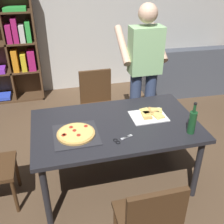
% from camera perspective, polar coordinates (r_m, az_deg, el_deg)
% --- Properties ---
extents(ground_plane, '(12.00, 12.00, 0.00)m').
position_cam_1_polar(ground_plane, '(3.14, 0.68, -14.09)').
color(ground_plane, brown).
extents(back_wall, '(6.40, 0.10, 2.80)m').
position_cam_1_polar(back_wall, '(4.87, -7.45, 20.66)').
color(back_wall, silver).
rests_on(back_wall, ground_plane).
extents(dining_table, '(1.62, 0.96, 0.75)m').
position_cam_1_polar(dining_table, '(2.71, 0.77, -3.80)').
color(dining_table, '#232328').
rests_on(dining_table, ground_plane).
extents(chair_near_camera, '(0.42, 0.42, 0.90)m').
position_cam_1_polar(chair_near_camera, '(2.15, 7.74, -21.71)').
color(chair_near_camera, '#472D19').
rests_on(chair_near_camera, ground_plane).
extents(chair_far_side, '(0.42, 0.42, 0.90)m').
position_cam_1_polar(chair_far_side, '(3.60, -3.13, 2.40)').
color(chair_far_side, '#472D19').
rests_on(chair_far_side, ground_plane).
extents(couch, '(1.74, 0.92, 0.85)m').
position_cam_1_polar(couch, '(5.19, 15.77, 7.76)').
color(couch, '#4C515B').
rests_on(couch, ground_plane).
extents(person_serving_pizza, '(0.55, 0.54, 1.75)m').
position_cam_1_polar(person_serving_pizza, '(3.34, 6.75, 9.11)').
color(person_serving_pizza, '#38476B').
rests_on(person_serving_pizza, ground_plane).
extents(pepperoni_pizza_on_tray, '(0.41, 0.41, 0.04)m').
position_cam_1_polar(pepperoni_pizza_on_tray, '(2.52, -7.58, -4.60)').
color(pepperoni_pizza_on_tray, '#2D2D33').
rests_on(pepperoni_pizza_on_tray, dining_table).
extents(pizza_slices_on_towel, '(0.36, 0.29, 0.03)m').
position_cam_1_polar(pizza_slices_on_towel, '(2.82, 7.96, -0.54)').
color(pizza_slices_on_towel, white).
rests_on(pizza_slices_on_towel, dining_table).
extents(wine_bottle, '(0.07, 0.07, 0.32)m').
position_cam_1_polar(wine_bottle, '(2.59, 16.52, -1.98)').
color(wine_bottle, '#194723').
rests_on(wine_bottle, dining_table).
extents(kitchen_scissors, '(0.20, 0.12, 0.01)m').
position_cam_1_polar(kitchen_scissors, '(2.44, 1.74, -5.83)').
color(kitchen_scissors, silver).
rests_on(kitchen_scissors, dining_table).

